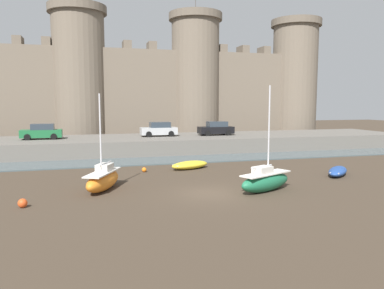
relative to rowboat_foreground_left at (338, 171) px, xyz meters
name	(u,v)px	position (x,y,z in m)	size (l,w,h in m)	color
ground_plane	(211,193)	(-10.94, -2.72, -0.34)	(160.00, 160.00, 0.00)	#423528
water_channel	(167,160)	(-10.94, 10.45, -0.29)	(80.00, 4.50, 0.10)	#47565B
quay_road	(154,144)	(-10.94, 17.70, 0.48)	(60.39, 10.00, 1.64)	#666059
castle	(140,83)	(-10.94, 29.00, 7.88)	(55.99, 7.59, 21.05)	#706354
rowboat_foreground_left	(338,171)	(0.00, 0.00, 0.00)	(3.28, 3.25, 0.65)	#234793
sailboat_midflat_left	(265,180)	(-7.53, -3.11, 0.33)	(4.34, 2.87, 6.51)	#1E6B47
rowboat_midflat_right	(190,165)	(-10.01, 5.68, 0.01)	(3.70, 2.45, 0.66)	yellow
sailboat_midflat_centre	(103,179)	(-17.20, -0.12, 0.34)	(2.88, 4.34, 6.02)	orange
mooring_buoy_near_channel	(144,170)	(-13.86, 5.27, -0.15)	(0.37, 0.37, 0.37)	orange
mooring_buoy_off_centre	(23,203)	(-21.43, -3.08, -0.10)	(0.48, 0.48, 0.48)	#E04C1E
car_quay_centre_west	(159,129)	(-10.28, 18.17, 2.08)	(4.11, 1.90, 1.62)	#B2B5B7
car_quay_east	(216,129)	(-3.53, 17.79, 2.08)	(4.11, 1.90, 1.62)	black
car_quay_west	(42,132)	(-22.75, 17.99, 2.08)	(4.11, 1.90, 1.62)	#1E6638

